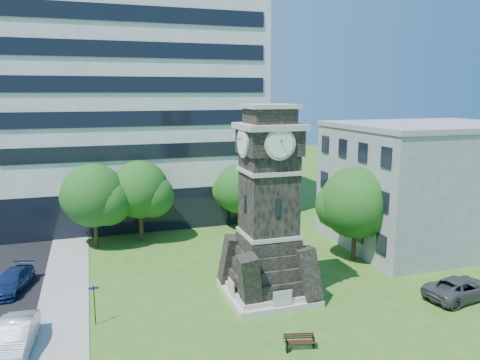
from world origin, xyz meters
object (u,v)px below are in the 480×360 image
object	(u,v)px
car_street_north	(12,281)
car_east_lot	(461,288)
clock_tower	(268,216)
street_sign	(94,300)
car_street_mid	(15,337)
park_bench	(300,341)

from	to	relation	value
car_street_north	car_east_lot	bearing A→B (deg)	-5.78
clock_tower	street_sign	size ratio (longest dim) A/B	5.27
car_street_mid	car_east_lot	world-z (taller)	car_street_mid
car_street_mid	street_sign	xyz separation A→B (m)	(3.89, 1.70, 0.67)
car_east_lot	park_bench	world-z (taller)	car_east_lot
clock_tower	car_street_mid	xyz separation A→B (m)	(-14.54, -2.30, -4.50)
clock_tower	street_sign	distance (m)	11.33
car_east_lot	street_sign	world-z (taller)	street_sign
clock_tower	car_street_mid	distance (m)	15.39
park_bench	street_sign	size ratio (longest dim) A/B	0.68
street_sign	park_bench	bearing A→B (deg)	-35.80
clock_tower	car_street_north	size ratio (longest dim) A/B	2.71
car_east_lot	park_bench	bearing A→B (deg)	92.06
car_street_mid	street_sign	distance (m)	4.30
car_street_north	park_bench	world-z (taller)	car_street_north
car_street_north	park_bench	bearing A→B (deg)	-24.90
clock_tower	park_bench	world-z (taller)	clock_tower
park_bench	car_street_mid	bearing A→B (deg)	177.21
car_street_north	car_street_mid	bearing A→B (deg)	-66.71
car_street_north	car_east_lot	size ratio (longest dim) A/B	0.90
car_street_north	car_east_lot	xyz separation A→B (m)	(27.31, -10.08, 0.04)
clock_tower	street_sign	bearing A→B (deg)	-176.79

